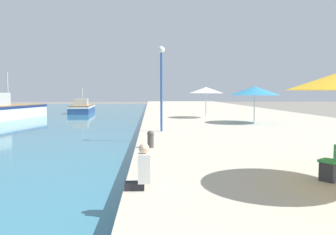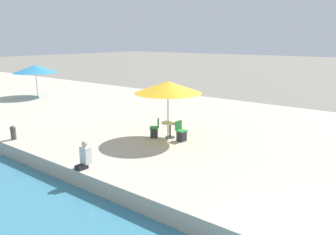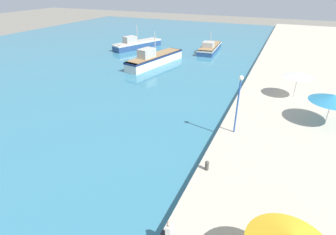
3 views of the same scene
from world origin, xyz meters
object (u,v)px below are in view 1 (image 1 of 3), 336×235
object	(u,v)px
fishing_boat_near	(7,110)
cafe_chair_right	(330,168)
cafe_umbrella_white	(255,91)
cafe_umbrella_striped	(206,90)
lamppost	(161,74)
fishing_boat_far	(82,108)
person_at_quay	(142,169)
mooring_bollard	(151,139)

from	to	relation	value
fishing_boat_near	cafe_chair_right	world-z (taller)	fishing_boat_near
cafe_umbrella_white	cafe_chair_right	world-z (taller)	cafe_umbrella_white
cafe_umbrella_striped	lamppost	bearing A→B (deg)	-113.08
lamppost	fishing_boat_far	bearing A→B (deg)	109.86
cafe_umbrella_white	person_at_quay	bearing A→B (deg)	-115.74
cafe_umbrella_striped	mooring_bollard	size ratio (longest dim) A/B	4.39
mooring_bollard	cafe_umbrella_white	bearing A→B (deg)	53.97
person_at_quay	mooring_bollard	xyz separation A→B (m)	(0.19, 5.40, -0.09)
lamppost	cafe_umbrella_white	bearing A→B (deg)	34.74
cafe_umbrella_white	fishing_boat_far	bearing A→B (deg)	125.94
cafe_chair_right	lamppost	size ratio (longest dim) A/B	0.20
fishing_boat_near	fishing_boat_far	xyz separation A→B (m)	(5.02, 11.48, -0.27)
fishing_boat_far	cafe_chair_right	distance (m)	39.78
cafe_chair_right	mooring_bollard	bearing A→B (deg)	93.72
fishing_boat_near	lamppost	distance (m)	21.76
fishing_boat_far	cafe_chair_right	world-z (taller)	fishing_boat_far
person_at_quay	cafe_umbrella_striped	bearing A→B (deg)	76.57
cafe_umbrella_striped	cafe_chair_right	bearing A→B (deg)	-91.17
person_at_quay	fishing_boat_far	bearing A→B (deg)	103.42
cafe_umbrella_white	cafe_chair_right	size ratio (longest dim) A/B	3.81
fishing_boat_far	cafe_chair_right	xyz separation A→B (m)	(13.44, -37.44, 0.26)
cafe_umbrella_striped	cafe_chair_right	xyz separation A→B (m)	(-0.40, -19.75, -1.98)
cafe_chair_right	mooring_bollard	world-z (taller)	cafe_chair_right
cafe_umbrella_striped	lamppost	size ratio (longest dim) A/B	0.63
person_at_quay	fishing_boat_near	bearing A→B (deg)	118.06
fishing_boat_near	cafe_umbrella_white	world-z (taller)	fishing_boat_near
cafe_umbrella_striped	lamppost	xyz separation A→B (m)	(-4.04, -9.47, 0.79)
cafe_umbrella_striped	fishing_boat_far	bearing A→B (deg)	128.06
fishing_boat_near	fishing_boat_far	world-z (taller)	fishing_boat_near
fishing_boat_near	lamppost	world-z (taller)	lamppost
fishing_boat_near	cafe_umbrella_striped	size ratio (longest dim) A/B	3.88
cafe_umbrella_striped	mooring_bollard	bearing A→B (deg)	-107.41
cafe_umbrella_white	cafe_chair_right	xyz separation A→B (m)	(-2.94, -14.83, -1.90)
person_at_quay	lamppost	distance (m)	11.04
fishing_boat_near	person_at_quay	distance (m)	29.88
fishing_boat_far	mooring_bollard	bearing A→B (deg)	-78.43
fishing_boat_far	lamppost	xyz separation A→B (m)	(9.81, -27.16, 3.03)
mooring_bollard	lamppost	bearing A→B (deg)	83.60
fishing_boat_near	cafe_umbrella_striped	xyz separation A→B (m)	(18.87, -6.20, 1.97)
fishing_boat_near	cafe_umbrella_white	xyz separation A→B (m)	(21.41, -11.12, 1.89)
fishing_boat_near	lamppost	size ratio (longest dim) A/B	2.44
fishing_boat_far	lamppost	distance (m)	29.03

